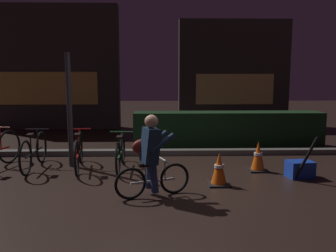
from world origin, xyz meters
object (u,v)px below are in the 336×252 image
object	(u,v)px
street_post	(70,110)
parked_bike_center_right	(121,153)
blue_crate	(300,169)
traffic_cone_far	(258,157)
parked_bike_center_left	(79,152)
cyclist	(151,156)
closed_umbrella	(306,159)
traffic_cone_near	(219,169)
parked_bike_left_mid	(34,152)

from	to	relation	value
street_post	parked_bike_center_right	world-z (taller)	street_post
blue_crate	traffic_cone_far	bearing A→B (deg)	143.79
street_post	parked_bike_center_left	bearing A→B (deg)	-50.22
parked_bike_center_right	blue_crate	world-z (taller)	parked_bike_center_right
cyclist	closed_umbrella	bearing A→B (deg)	-6.30
parked_bike_center_right	traffic_cone_far	world-z (taller)	parked_bike_center_right
street_post	closed_umbrella	bearing A→B (deg)	-15.03
traffic_cone_far	traffic_cone_near	bearing A→B (deg)	-136.26
parked_bike_center_left	cyclist	xyz separation A→B (m)	(1.43, -1.58, 0.28)
street_post	traffic_cone_far	bearing A→B (deg)	-6.82
street_post	parked_bike_center_left	distance (m)	0.85
parked_bike_center_left	blue_crate	world-z (taller)	parked_bike_center_left
traffic_cone_far	blue_crate	size ratio (longest dim) A/B	1.31
traffic_cone_far	cyclist	world-z (taller)	cyclist
traffic_cone_far	closed_umbrella	distance (m)	0.95
blue_crate	parked_bike_center_right	bearing A→B (deg)	168.69
street_post	traffic_cone_near	xyz separation A→B (m)	(2.77, -1.30, -0.86)
parked_bike_center_left	traffic_cone_near	xyz separation A→B (m)	(2.56, -1.05, -0.08)
parked_bike_left_mid	blue_crate	distance (m)	5.03
parked_bike_center_left	blue_crate	xyz separation A→B (m)	(4.09, -0.65, -0.20)
street_post	traffic_cone_near	distance (m)	3.18
blue_crate	closed_umbrella	size ratio (longest dim) A/B	0.52
parked_bike_left_mid	traffic_cone_far	size ratio (longest dim) A/B	2.86
cyclist	parked_bike_center_left	bearing A→B (deg)	111.67
street_post	cyclist	size ratio (longest dim) A/B	1.82
traffic_cone_near	cyclist	bearing A→B (deg)	-155.00
traffic_cone_near	traffic_cone_far	size ratio (longest dim) A/B	0.98
blue_crate	street_post	bearing A→B (deg)	168.17
parked_bike_center_right	traffic_cone_far	bearing A→B (deg)	-94.56
parked_bike_left_mid	parked_bike_center_right	distance (m)	1.70
parked_bike_center_left	traffic_cone_far	xyz separation A→B (m)	(3.46, -0.19, -0.07)
parked_bike_center_right	traffic_cone_near	distance (m)	2.04
parked_bike_left_mid	closed_umbrella	distance (m)	5.06
parked_bike_center_left	cyclist	bearing A→B (deg)	-146.25
street_post	traffic_cone_far	world-z (taller)	street_post
closed_umbrella	traffic_cone_near	bearing A→B (deg)	-139.27
street_post	closed_umbrella	xyz separation A→B (m)	(4.28, -1.15, -0.73)
parked_bike_left_mid	traffic_cone_far	bearing A→B (deg)	-95.61
traffic_cone_near	blue_crate	bearing A→B (deg)	14.64
parked_bike_center_left	parked_bike_center_right	size ratio (longest dim) A/B	1.08
blue_crate	closed_umbrella	world-z (taller)	closed_umbrella
traffic_cone_near	closed_umbrella	size ratio (longest dim) A/B	0.66
parked_bike_center_left	parked_bike_center_right	xyz separation A→B (m)	(0.81, 0.01, -0.02)
traffic_cone_near	blue_crate	size ratio (longest dim) A/B	1.28
closed_umbrella	parked_bike_center_left	bearing A→B (deg)	-157.37
parked_bike_center_left	traffic_cone_far	world-z (taller)	parked_bike_center_left
street_post	parked_bike_center_right	size ratio (longest dim) A/B	1.47
parked_bike_center_right	blue_crate	distance (m)	3.35
street_post	closed_umbrella	world-z (taller)	street_post
closed_umbrella	parked_bike_center_right	bearing A→B (deg)	-160.42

